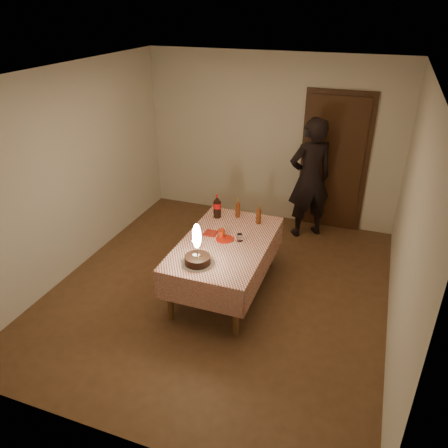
{
  "coord_description": "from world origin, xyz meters",
  "views": [
    {
      "loc": [
        1.59,
        -4.21,
        3.27
      ],
      "look_at": [
        0.06,
        -0.03,
        0.95
      ],
      "focal_mm": 35.0,
      "sensor_mm": 36.0,
      "label": 1
    }
  ],
  "objects_px": {
    "dining_table": "(225,248)",
    "red_plate": "(225,239)",
    "birthday_cake": "(197,254)",
    "cola_bottle": "(217,207)",
    "photographer": "(310,179)",
    "amber_bottle_right": "(259,215)",
    "red_cup": "(221,233)",
    "clear_cup": "(240,238)",
    "amber_bottle_left": "(238,209)"
  },
  "relations": [
    {
      "from": "birthday_cake",
      "to": "amber_bottle_left",
      "type": "bearing_deg",
      "value": 87.71
    },
    {
      "from": "red_plate",
      "to": "amber_bottle_right",
      "type": "bearing_deg",
      "value": 64.8
    },
    {
      "from": "red_cup",
      "to": "birthday_cake",
      "type": "bearing_deg",
      "value": -93.15
    },
    {
      "from": "dining_table",
      "to": "birthday_cake",
      "type": "xyz_separation_m",
      "value": [
        -0.12,
        -0.55,
        0.21
      ]
    },
    {
      "from": "cola_bottle",
      "to": "amber_bottle_left",
      "type": "height_order",
      "value": "cola_bottle"
    },
    {
      "from": "clear_cup",
      "to": "amber_bottle_right",
      "type": "distance_m",
      "value": 0.53
    },
    {
      "from": "amber_bottle_left",
      "to": "amber_bottle_right",
      "type": "distance_m",
      "value": 0.32
    },
    {
      "from": "cola_bottle",
      "to": "amber_bottle_right",
      "type": "xyz_separation_m",
      "value": [
        0.56,
        0.02,
        -0.03
      ]
    },
    {
      "from": "amber_bottle_right",
      "to": "photographer",
      "type": "bearing_deg",
      "value": 70.55
    },
    {
      "from": "red_plate",
      "to": "red_cup",
      "type": "xyz_separation_m",
      "value": [
        -0.06,
        0.05,
        0.05
      ]
    },
    {
      "from": "red_plate",
      "to": "cola_bottle",
      "type": "bearing_deg",
      "value": 119.53
    },
    {
      "from": "red_plate",
      "to": "amber_bottle_left",
      "type": "height_order",
      "value": "amber_bottle_left"
    },
    {
      "from": "birthday_cake",
      "to": "amber_bottle_right",
      "type": "bearing_deg",
      "value": 72.77
    },
    {
      "from": "red_cup",
      "to": "amber_bottle_right",
      "type": "height_order",
      "value": "amber_bottle_right"
    },
    {
      "from": "dining_table",
      "to": "birthday_cake",
      "type": "bearing_deg",
      "value": -102.52
    },
    {
      "from": "dining_table",
      "to": "red_plate",
      "type": "height_order",
      "value": "red_plate"
    },
    {
      "from": "cola_bottle",
      "to": "amber_bottle_left",
      "type": "distance_m",
      "value": 0.27
    },
    {
      "from": "red_plate",
      "to": "photographer",
      "type": "xyz_separation_m",
      "value": [
        0.69,
        1.76,
        0.22
      ]
    },
    {
      "from": "amber_bottle_left",
      "to": "birthday_cake",
      "type": "bearing_deg",
      "value": -92.29
    },
    {
      "from": "amber_bottle_left",
      "to": "cola_bottle",
      "type": "bearing_deg",
      "value": -158.82
    },
    {
      "from": "amber_bottle_right",
      "to": "photographer",
      "type": "relative_size",
      "value": 0.14
    },
    {
      "from": "cola_bottle",
      "to": "clear_cup",
      "type": "bearing_deg",
      "value": -46.57
    },
    {
      "from": "birthday_cake",
      "to": "red_plate",
      "type": "distance_m",
      "value": 0.62
    },
    {
      "from": "photographer",
      "to": "amber_bottle_left",
      "type": "bearing_deg",
      "value": -123.01
    },
    {
      "from": "photographer",
      "to": "dining_table",
      "type": "bearing_deg",
      "value": -110.09
    },
    {
      "from": "red_plate",
      "to": "cola_bottle",
      "type": "xyz_separation_m",
      "value": [
        -0.3,
        0.53,
        0.15
      ]
    },
    {
      "from": "birthday_cake",
      "to": "amber_bottle_right",
      "type": "height_order",
      "value": "birthday_cake"
    },
    {
      "from": "red_plate",
      "to": "dining_table",
      "type": "bearing_deg",
      "value": -63.16
    },
    {
      "from": "amber_bottle_left",
      "to": "amber_bottle_right",
      "type": "bearing_deg",
      "value": -14.41
    },
    {
      "from": "red_plate",
      "to": "amber_bottle_right",
      "type": "xyz_separation_m",
      "value": [
        0.26,
        0.55,
        0.11
      ]
    },
    {
      "from": "birthday_cake",
      "to": "cola_bottle",
      "type": "bearing_deg",
      "value": 100.15
    },
    {
      "from": "birthday_cake",
      "to": "cola_bottle",
      "type": "distance_m",
      "value": 1.15
    },
    {
      "from": "cola_bottle",
      "to": "photographer",
      "type": "bearing_deg",
      "value": 51.23
    },
    {
      "from": "birthday_cake",
      "to": "photographer",
      "type": "height_order",
      "value": "photographer"
    },
    {
      "from": "dining_table",
      "to": "cola_bottle",
      "type": "distance_m",
      "value": 0.71
    },
    {
      "from": "cola_bottle",
      "to": "amber_bottle_right",
      "type": "height_order",
      "value": "cola_bottle"
    },
    {
      "from": "photographer",
      "to": "birthday_cake",
      "type": "bearing_deg",
      "value": -108.37
    },
    {
      "from": "red_plate",
      "to": "red_cup",
      "type": "bearing_deg",
      "value": 142.85
    },
    {
      "from": "amber_bottle_right",
      "to": "dining_table",
      "type": "bearing_deg",
      "value": -111.37
    },
    {
      "from": "red_cup",
      "to": "photographer",
      "type": "xyz_separation_m",
      "value": [
        0.75,
        1.71,
        0.17
      ]
    },
    {
      "from": "red_plate",
      "to": "clear_cup",
      "type": "height_order",
      "value": "clear_cup"
    },
    {
      "from": "birthday_cake",
      "to": "dining_table",
      "type": "bearing_deg",
      "value": 77.48
    },
    {
      "from": "red_cup",
      "to": "amber_bottle_left",
      "type": "xyz_separation_m",
      "value": [
        0.01,
        0.58,
        0.07
      ]
    },
    {
      "from": "cola_bottle",
      "to": "amber_bottle_left",
      "type": "bearing_deg",
      "value": 21.18
    },
    {
      "from": "amber_bottle_left",
      "to": "red_cup",
      "type": "bearing_deg",
      "value": -91.33
    },
    {
      "from": "dining_table",
      "to": "red_plate",
      "type": "bearing_deg",
      "value": 116.84
    },
    {
      "from": "amber_bottle_left",
      "to": "photographer",
      "type": "height_order",
      "value": "photographer"
    },
    {
      "from": "red_cup",
      "to": "clear_cup",
      "type": "height_order",
      "value": "red_cup"
    },
    {
      "from": "red_plate",
      "to": "cola_bottle",
      "type": "height_order",
      "value": "cola_bottle"
    },
    {
      "from": "birthday_cake",
      "to": "amber_bottle_right",
      "type": "xyz_separation_m",
      "value": [
        0.36,
        1.15,
        0.0
      ]
    }
  ]
}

